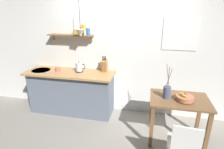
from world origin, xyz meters
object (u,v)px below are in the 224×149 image
object	(u,v)px
fruit_bowl	(184,98)
pendant_lamp	(81,33)
dining_table	(179,107)
dining_chair_near	(184,146)
twig_vase	(167,92)
coffee_mug_by_sink	(57,69)
electric_kettle	(79,67)
knife_block	(105,65)

from	to	relation	value
fruit_bowl	pendant_lamp	size ratio (longest dim) A/B	0.41
dining_table	dining_chair_near	bearing A→B (deg)	-90.95
pendant_lamp	dining_table	bearing A→B (deg)	-14.67
dining_chair_near	twig_vase	size ratio (longest dim) A/B	1.51
twig_vase	pendant_lamp	xyz separation A→B (m)	(-1.60, 0.48, 0.84)
dining_chair_near	coffee_mug_by_sink	world-z (taller)	coffee_mug_by_sink
dining_chair_near	fruit_bowl	bearing A→B (deg)	84.20
electric_kettle	twig_vase	bearing A→B (deg)	-17.52
dining_chair_near	electric_kettle	world-z (taller)	electric_kettle
knife_block	dining_chair_near	bearing A→B (deg)	-45.16
fruit_bowl	twig_vase	world-z (taller)	twig_vase
fruit_bowl	twig_vase	size ratio (longest dim) A/B	0.48
fruit_bowl	knife_block	size ratio (longest dim) A/B	0.81
dining_table	fruit_bowl	size ratio (longest dim) A/B	3.42
electric_kettle	pendant_lamp	world-z (taller)	pendant_lamp
fruit_bowl	electric_kettle	xyz separation A→B (m)	(-1.96, 0.58, 0.19)
dining_chair_near	pendant_lamp	xyz separation A→B (m)	(-1.80, 1.22, 1.24)
knife_block	pendant_lamp	bearing A→B (deg)	-156.60
knife_block	pendant_lamp	size ratio (longest dim) A/B	0.50
dining_table	coffee_mug_by_sink	xyz separation A→B (m)	(-2.35, 0.45, 0.33)
dining_table	pendant_lamp	bearing A→B (deg)	165.33
dining_table	knife_block	size ratio (longest dim) A/B	2.78
twig_vase	electric_kettle	world-z (taller)	twig_vase
dining_table	electric_kettle	bearing A→B (deg)	164.52
fruit_bowl	twig_vase	bearing A→B (deg)	170.64
dining_chair_near	fruit_bowl	world-z (taller)	fruit_bowl
dining_table	dining_chair_near	distance (m)	0.76
electric_kettle	dining_table	bearing A→B (deg)	-15.48
electric_kettle	coffee_mug_by_sink	size ratio (longest dim) A/B	2.07
twig_vase	pendant_lamp	bearing A→B (deg)	163.25
twig_vase	dining_table	bearing A→B (deg)	2.03
pendant_lamp	fruit_bowl	bearing A→B (deg)	-15.71
dining_chair_near	pendant_lamp	world-z (taller)	pendant_lamp
fruit_bowl	pendant_lamp	world-z (taller)	pendant_lamp
knife_block	coffee_mug_by_sink	distance (m)	0.98
fruit_bowl	coffee_mug_by_sink	size ratio (longest dim) A/B	2.30
pendant_lamp	knife_block	bearing A→B (deg)	23.40
twig_vase	knife_block	distance (m)	1.37
coffee_mug_by_sink	pendant_lamp	size ratio (longest dim) A/B	0.18
twig_vase	pendant_lamp	distance (m)	1.87
twig_vase	dining_chair_near	bearing A→B (deg)	-75.01
fruit_bowl	twig_vase	xyz separation A→B (m)	(-0.27, 0.04, 0.05)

